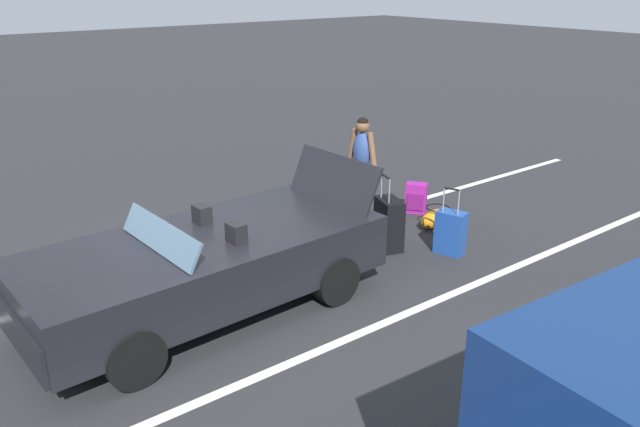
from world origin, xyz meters
TOP-DOWN VIEW (x-y plane):
  - ground_plane at (0.00, 0.00)m, footprint 80.00×80.00m
  - lot_line_near at (0.00, -1.23)m, footprint 18.00×0.12m
  - lot_line_mid at (0.00, 1.47)m, footprint 18.00×0.12m
  - convertible_car at (0.20, 0.01)m, footprint 4.25×1.97m
  - suitcase_large_black at (-2.93, -0.04)m, footprint 0.42×0.54m
  - suitcase_medium_bright at (-3.49, 0.61)m, footprint 0.35×0.45m
  - suitcase_small_carryon at (-4.29, -0.83)m, footprint 0.36×0.39m
  - duffel_bag at (-4.06, -0.15)m, footprint 0.64×0.38m
  - traveler_person at (-3.39, -1.19)m, footprint 0.25×0.61m

SIDE VIEW (x-z plane):
  - ground_plane at x=0.00m, z-range 0.00..0.00m
  - lot_line_near at x=0.00m, z-range 0.00..0.00m
  - lot_line_mid at x=0.00m, z-range 0.00..0.00m
  - duffel_bag at x=-4.06m, z-range -0.01..0.33m
  - suitcase_small_carryon at x=-4.29m, z-range 0.00..0.50m
  - suitcase_medium_bright at x=-3.49m, z-range -0.18..0.81m
  - suitcase_large_black at x=-2.93m, z-range -0.18..0.92m
  - convertible_car at x=0.20m, z-range -0.17..1.35m
  - traveler_person at x=-3.39m, z-range 0.10..1.76m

